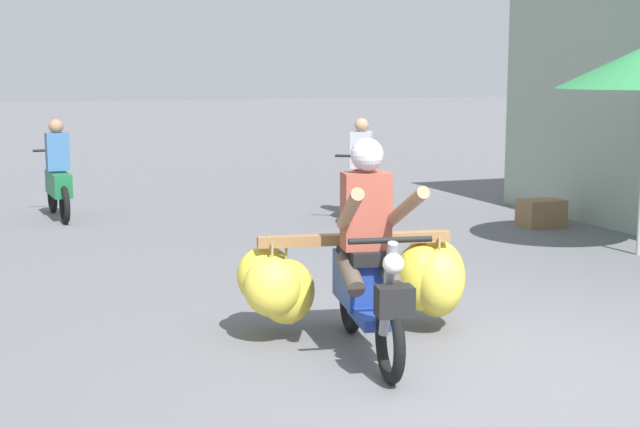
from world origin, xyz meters
name	(u,v)px	position (x,y,z in m)	size (l,w,h in m)	color
ground_plane	(509,386)	(0.00, 0.00, 0.00)	(120.00, 120.00, 0.00)	slate
motorbike_main_loaded	(358,276)	(-0.52, 1.33, 0.50)	(1.89, 1.88, 1.58)	black
motorbike_distant_ahead_left	(58,179)	(-2.18, 8.13, 0.57)	(0.50, 1.62, 1.40)	black
motorbike_distant_ahead_right	(361,177)	(1.84, 6.81, 0.57)	(0.98, 1.39, 1.40)	black
produce_crate	(541,213)	(3.79, 5.23, 0.18)	(0.56, 0.40, 0.36)	olive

